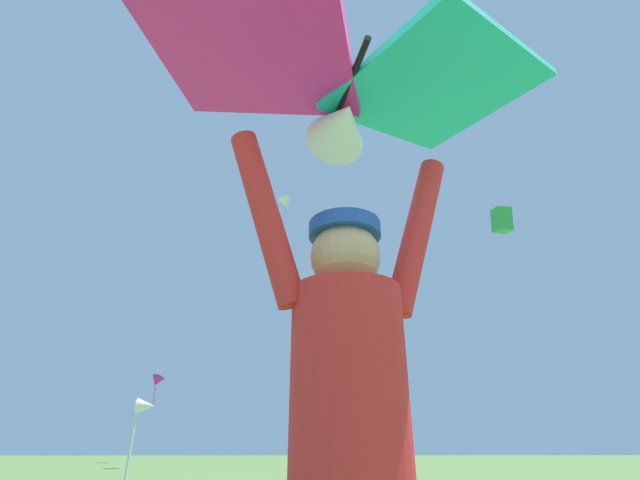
# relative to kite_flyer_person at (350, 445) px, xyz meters

# --- Properties ---
(kite_flyer_person) EXTENTS (0.81, 0.40, 1.92)m
(kite_flyer_person) POSITION_rel_kite_flyer_person_xyz_m (0.00, 0.00, 0.00)
(kite_flyer_person) COLOR #424751
(kite_flyer_person) RESTS_ON ground
(held_stunt_kite) EXTENTS (1.66, 1.01, 0.39)m
(held_stunt_kite) POSITION_rel_kite_flyer_person_xyz_m (0.01, -0.07, 1.24)
(held_stunt_kite) COLOR black
(distant_kite_magenta_high_left) EXTENTS (1.14, 1.14, 2.17)m
(distant_kite_magenta_high_left) POSITION_rel_kite_flyer_person_xyz_m (-10.66, 32.72, 4.38)
(distant_kite_magenta_high_left) COLOR #DB2393
(distant_kite_red_mid_right) EXTENTS (1.22, 1.26, 0.49)m
(distant_kite_red_mid_right) POSITION_rel_kite_flyer_person_xyz_m (-1.52, 10.93, 16.45)
(distant_kite_red_mid_right) COLOR red
(distant_kite_green_low_right) EXTENTS (0.66, 0.78, 1.03)m
(distant_kite_green_low_right) POSITION_rel_kite_flyer_person_xyz_m (7.66, 13.45, 8.03)
(distant_kite_green_low_right) COLOR green
(distant_kite_white_overhead_distant) EXTENTS (1.14, 1.10, 2.22)m
(distant_kite_white_overhead_distant) POSITION_rel_kite_flyer_person_xyz_m (-1.41, 26.33, 16.10)
(distant_kite_white_overhead_distant) COLOR white
(marker_flag) EXTENTS (0.30, 0.24, 1.66)m
(marker_flag) POSITION_rel_kite_flyer_person_xyz_m (-2.65, 6.40, 0.50)
(marker_flag) COLOR silver
(marker_flag) RESTS_ON ground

